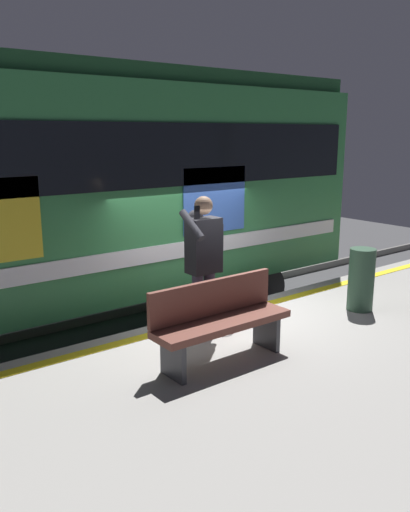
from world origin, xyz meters
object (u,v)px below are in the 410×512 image
trash_bin (361,279)px  bench (219,318)px  handbag (224,314)px  train_carriage (75,183)px  passenger (203,256)px

trash_bin → bench: bearing=2.3°
handbag → train_carriage: bearing=-73.9°
train_carriage → trash_bin: (-2.77, 3.33, -1.28)m
handbag → bench: size_ratio=0.24×
handbag → trash_bin: bearing=162.1°
bench → handbag: bearing=-132.7°
train_carriage → handbag: train_carriage is taller
trash_bin → train_carriage: bearing=-50.3°
handbag → trash_bin: trash_bin is taller
passenger → bench: (0.28, 0.66, -0.54)m
train_carriage → bench: (-0.08, 3.44, -1.23)m
train_carriage → handbag: (-0.78, 2.69, -1.54)m
train_carriage → trash_bin: bearing=129.7°
passenger → handbag: 0.95m
train_carriage → bench: 3.66m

